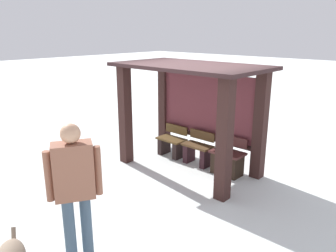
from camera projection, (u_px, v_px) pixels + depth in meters
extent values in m
plane|color=silver|center=(188.00, 168.00, 7.07)|extent=(60.00, 60.00, 0.00)
cube|color=#37201D|center=(125.00, 115.00, 7.18)|extent=(0.22, 0.22, 2.13)
cube|color=#37201D|center=(224.00, 141.00, 5.51)|extent=(0.22, 0.22, 2.13)
cube|color=#37201D|center=(164.00, 106.00, 8.05)|extent=(0.22, 0.22, 2.13)
cube|color=#37201D|center=(260.00, 126.00, 6.38)|extent=(0.22, 0.22, 2.13)
cube|color=#321F20|center=(190.00, 66.00, 6.47)|extent=(3.03, 1.71, 0.07)
cube|color=brown|center=(207.00, 105.00, 7.15)|extent=(2.33, 0.08, 1.35)
cube|color=#37201D|center=(205.00, 137.00, 7.34)|extent=(2.33, 0.06, 0.08)
cube|color=brown|center=(171.00, 139.00, 7.68)|extent=(0.67, 0.39, 0.04)
cube|color=brown|center=(176.00, 129.00, 7.75)|extent=(0.63, 0.04, 0.20)
cube|color=black|center=(179.00, 150.00, 7.59)|extent=(0.12, 0.33, 0.39)
cube|color=black|center=(164.00, 146.00, 7.90)|extent=(0.12, 0.33, 0.39)
cube|color=#523920|center=(198.00, 146.00, 7.18)|extent=(0.67, 0.35, 0.04)
cube|color=#523920|center=(202.00, 135.00, 7.23)|extent=(0.63, 0.04, 0.20)
cube|color=#2F181D|center=(206.00, 158.00, 7.09)|extent=(0.12, 0.30, 0.41)
cube|color=#2F181D|center=(189.00, 153.00, 7.39)|extent=(0.12, 0.30, 0.41)
cube|color=#522826|center=(228.00, 153.00, 6.67)|extent=(0.67, 0.41, 0.04)
cube|color=#522826|center=(233.00, 141.00, 6.74)|extent=(0.63, 0.04, 0.20)
cube|color=black|center=(237.00, 167.00, 6.58)|extent=(0.12, 0.35, 0.44)
cube|color=black|center=(218.00, 161.00, 6.89)|extent=(0.12, 0.35, 0.44)
cube|color=#935C46|center=(73.00, 171.00, 3.95)|extent=(0.46, 0.54, 0.69)
sphere|color=tan|center=(70.00, 133.00, 3.82)|extent=(0.24, 0.24, 0.24)
cylinder|color=#41586C|center=(70.00, 232.00, 4.08)|extent=(0.19, 0.19, 0.88)
cylinder|color=#41586C|center=(87.00, 225.00, 4.24)|extent=(0.19, 0.19, 0.88)
cylinder|color=#935C46|center=(48.00, 176.00, 3.87)|extent=(0.12, 0.12, 0.62)
cylinder|color=#935C46|center=(98.00, 170.00, 4.04)|extent=(0.12, 0.12, 0.62)
cylinder|color=#88735E|center=(14.00, 236.00, 3.77)|extent=(0.16, 0.12, 0.19)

